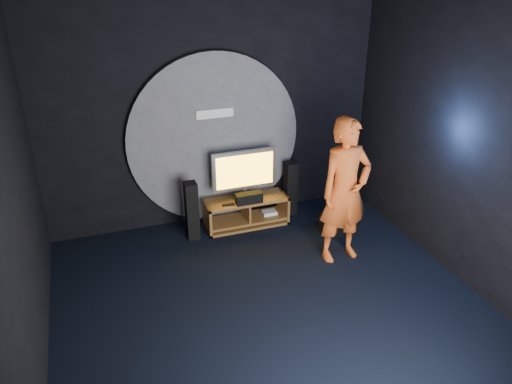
% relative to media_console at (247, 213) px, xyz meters
% --- Properties ---
extents(floor, '(5.00, 5.00, 0.00)m').
position_rel_media_console_xyz_m(floor, '(-0.36, -2.05, -0.20)').
color(floor, black).
rests_on(floor, ground).
extents(back_wall, '(5.00, 0.04, 3.50)m').
position_rel_media_console_xyz_m(back_wall, '(-0.36, 0.45, 1.55)').
color(back_wall, black).
rests_on(back_wall, ground).
extents(front_wall, '(5.00, 0.04, 3.50)m').
position_rel_media_console_xyz_m(front_wall, '(-0.36, -4.55, 1.55)').
color(front_wall, black).
rests_on(front_wall, ground).
extents(left_wall, '(0.04, 5.00, 3.50)m').
position_rel_media_console_xyz_m(left_wall, '(-2.86, -2.05, 1.55)').
color(left_wall, black).
rests_on(left_wall, ground).
extents(right_wall, '(0.04, 5.00, 3.50)m').
position_rel_media_console_xyz_m(right_wall, '(2.14, -2.05, 1.55)').
color(right_wall, black).
rests_on(right_wall, ground).
extents(wall_disc_panel, '(2.60, 0.11, 2.60)m').
position_rel_media_console_xyz_m(wall_disc_panel, '(-0.36, 0.39, 1.11)').
color(wall_disc_panel, '#515156').
rests_on(wall_disc_panel, ground).
extents(media_console, '(1.27, 0.45, 0.45)m').
position_rel_media_console_xyz_m(media_console, '(0.00, 0.00, 0.00)').
color(media_console, '#975D2E').
rests_on(media_console, ground).
extents(tv, '(0.99, 0.22, 0.75)m').
position_rel_media_console_xyz_m(tv, '(-0.01, 0.07, 0.66)').
color(tv, '#B3B3BB').
rests_on(tv, media_console).
extents(center_speaker, '(0.40, 0.15, 0.15)m').
position_rel_media_console_xyz_m(center_speaker, '(-0.01, -0.14, 0.33)').
color(center_speaker, black).
rests_on(center_speaker, media_console).
extents(remote, '(0.18, 0.05, 0.02)m').
position_rel_media_console_xyz_m(remote, '(-0.32, -0.12, 0.27)').
color(remote, black).
rests_on(remote, media_console).
extents(tower_speaker_left, '(0.18, 0.20, 0.89)m').
position_rel_media_console_xyz_m(tower_speaker_left, '(-0.87, -0.10, 0.25)').
color(tower_speaker_left, black).
rests_on(tower_speaker_left, ground).
extents(tower_speaker_right, '(0.18, 0.20, 0.89)m').
position_rel_media_console_xyz_m(tower_speaker_right, '(0.77, 0.12, 0.25)').
color(tower_speaker_right, black).
rests_on(tower_speaker_right, ground).
extents(subwoofer, '(0.28, 0.28, 0.31)m').
position_rel_media_console_xyz_m(subwoofer, '(1.11, -0.67, -0.04)').
color(subwoofer, black).
rests_on(subwoofer, ground).
extents(player, '(0.76, 0.54, 1.99)m').
position_rel_media_console_xyz_m(player, '(0.94, -1.27, 0.80)').
color(player, '#E1591E').
rests_on(player, ground).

